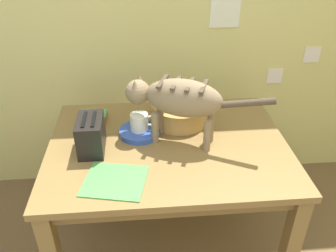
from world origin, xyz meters
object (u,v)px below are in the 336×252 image
dining_table (168,157)px  book_stack (92,118)px  wicker_basket (180,112)px  cat (178,99)px  coffee_mug (140,122)px  toaster (91,135)px  magazine (115,181)px  saucer_bowl (140,132)px

dining_table → book_stack: bearing=147.9°
wicker_basket → cat: bearing=-99.8°
cat → coffee_mug: cat is taller
cat → toaster: bearing=117.2°
dining_table → magazine: 0.39m
cat → dining_table: bearing=132.2°
coffee_mug → cat: bearing=-21.6°
cat → magazine: 0.48m
cat → coffee_mug: (-0.19, 0.07, -0.16)m
book_stack → toaster: toaster is taller
dining_table → coffee_mug: coffee_mug is taller
coffee_mug → wicker_basket: bearing=27.9°
coffee_mug → toaster: toaster is taller
coffee_mug → toaster: size_ratio=0.68×
dining_table → toaster: size_ratio=6.00×
cat → saucer_bowl: cat is taller
wicker_basket → dining_table: bearing=-111.4°
dining_table → cat: cat is taller
magazine → book_stack: size_ratio=1.61×
dining_table → book_stack: 0.49m
dining_table → magazine: (-0.26, -0.27, 0.09)m
book_stack → wicker_basket: (0.48, -0.04, 0.03)m
cat → toaster: 0.45m
dining_table → coffee_mug: 0.23m
toaster → wicker_basket: bearing=27.2°
cat → book_stack: (-0.45, 0.23, -0.22)m
magazine → saucer_bowl: bearing=84.6°
saucer_bowl → coffee_mug: size_ratio=1.57×
dining_table → magazine: bearing=-132.9°
saucer_bowl → magazine: size_ratio=0.81×
saucer_bowl → cat: bearing=-21.3°
cat → book_stack: bearing=83.9°
cat → saucer_bowl: 0.30m
saucer_bowl → toaster: size_ratio=1.07×
book_stack → coffee_mug: bearing=-31.1°
saucer_bowl → coffee_mug: (0.00, -0.00, 0.06)m
saucer_bowl → toaster: 0.27m
dining_table → wicker_basket: (0.08, 0.21, 0.14)m
magazine → book_stack: (-0.15, 0.53, 0.02)m
dining_table → cat: bearing=20.9°
cat → book_stack: 0.55m
magazine → wicker_basket: 0.59m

